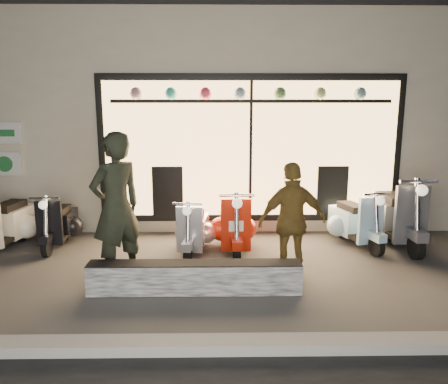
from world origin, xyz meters
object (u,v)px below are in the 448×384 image
at_px(graffiti_barrier, 195,277).
at_px(scooter_silver, 195,229).
at_px(man, 116,207).
at_px(woman, 292,221).
at_px(scooter_red, 233,225).

height_order(graffiti_barrier, scooter_silver, scooter_silver).
xyz_separation_m(scooter_silver, man, (-0.98, -1.15, 0.65)).
bearing_deg(graffiti_barrier, woman, 19.48).
height_order(scooter_silver, woman, woman).
distance_m(graffiti_barrier, man, 1.41).
bearing_deg(man, graffiti_barrier, 113.32).
xyz_separation_m(graffiti_barrier, scooter_silver, (-0.08, 1.61, 0.16)).
bearing_deg(graffiti_barrier, man, 156.42).
bearing_deg(man, woman, 136.82).
height_order(graffiti_barrier, scooter_red, scooter_red).
distance_m(scooter_red, man, 2.10).
relative_size(graffiti_barrier, scooter_silver, 2.14).
relative_size(scooter_silver, man, 0.62).
relative_size(graffiti_barrier, woman, 1.67).
bearing_deg(woman, man, -10.43).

